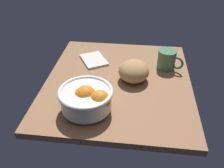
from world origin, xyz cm
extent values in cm
cube|color=#8E6443|center=(0.00, 0.00, -1.50)|extent=(76.49, 67.89, 3.00)
cylinder|color=white|center=(-22.55, 10.55, 0.76)|extent=(9.28, 9.28, 1.51)
cylinder|color=white|center=(-22.55, 10.55, 5.24)|extent=(19.93, 19.93, 7.46)
torus|color=white|center=(-22.55, 10.55, 8.97)|extent=(21.53, 21.53, 1.60)
sphere|color=orange|center=(-22.94, 11.17, 7.00)|extent=(7.90, 7.90, 7.90)
sphere|color=orange|center=(-24.57, 4.66, 7.02)|extent=(8.02, 8.02, 8.02)
sphere|color=orange|center=(-22.55, 10.55, 7.05)|extent=(8.21, 8.21, 8.21)
sphere|color=orange|center=(-22.55, 10.55, 6.93)|extent=(7.51, 7.51, 7.51)
ellipsoid|color=tan|center=(1.10, -7.04, 4.78)|extent=(16.44, 15.86, 9.56)
cube|color=silver|center=(16.39, 14.81, 0.55)|extent=(19.08, 17.56, 1.11)
cylinder|color=#4B7B55|center=(13.72, -22.81, 4.90)|extent=(8.95, 8.95, 9.79)
torus|color=#4B7B55|center=(10.88, -27.72, 4.90)|extent=(4.39, 6.38, 6.68)
camera|label=1|loc=(-93.89, -8.23, 64.74)|focal=38.59mm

